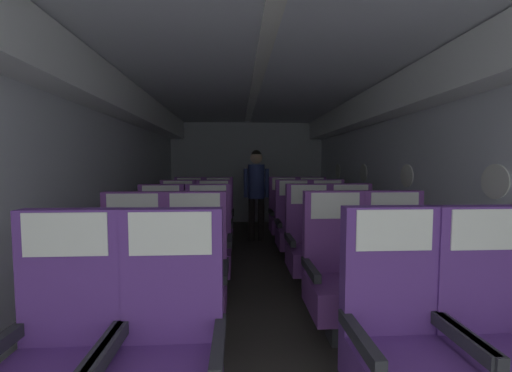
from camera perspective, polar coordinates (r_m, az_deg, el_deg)
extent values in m
cube|color=#3D3833|center=(3.72, 0.28, -16.74)|extent=(3.65, 7.78, 0.02)
cube|color=silver|center=(3.79, -26.73, 0.87)|extent=(0.08, 7.38, 2.26)
cube|color=silver|center=(3.99, 25.87, 1.03)|extent=(0.08, 7.38, 2.26)
cube|color=silver|center=(3.61, 0.29, 19.25)|extent=(3.53, 7.38, 0.06)
cube|color=silver|center=(7.19, -1.59, 2.52)|extent=(3.53, 0.06, 2.26)
cube|color=white|center=(3.79, -24.36, 14.77)|extent=(0.31, 7.09, 0.36)
cube|color=white|center=(3.96, 23.73, 14.29)|extent=(0.31, 7.09, 0.36)
cube|color=white|center=(3.60, 0.29, 18.64)|extent=(0.12, 6.65, 0.02)
cylinder|color=white|center=(2.94, 36.87, 0.64)|extent=(0.01, 0.26, 0.26)
cylinder|color=white|center=(3.96, 25.32, 1.68)|extent=(0.01, 0.26, 0.26)
cylinder|color=white|center=(5.08, 18.65, 2.25)|extent=(0.01, 0.26, 0.26)
cylinder|color=white|center=(6.23, 14.42, 2.60)|extent=(0.01, 0.26, 0.26)
cube|color=#5B3384|center=(1.79, -29.94, -13.78)|extent=(0.47, 0.09, 0.64)
cube|color=#28282D|center=(1.61, -25.43, -24.52)|extent=(0.05, 0.43, 0.06)
cube|color=silver|center=(1.69, -30.95, -7.46)|extent=(0.38, 0.01, 0.20)
cube|color=#5B3384|center=(1.63, -14.53, -15.09)|extent=(0.47, 0.09, 0.64)
cube|color=#28282D|center=(1.51, -6.71, -26.25)|extent=(0.05, 0.43, 0.06)
cube|color=#28282D|center=(1.60, -24.76, -24.75)|extent=(0.05, 0.43, 0.06)
cube|color=silver|center=(1.53, -15.04, -8.23)|extent=(0.38, 0.01, 0.20)
cube|color=#5B3384|center=(2.01, 34.96, -11.98)|extent=(0.47, 0.09, 0.64)
cube|color=#28282D|center=(1.81, 33.06, -21.52)|extent=(0.05, 0.43, 0.06)
cube|color=silver|center=(1.93, 36.13, -6.31)|extent=(0.38, 0.01, 0.20)
cube|color=#5B3384|center=(1.78, 22.56, -13.61)|extent=(0.47, 0.09, 0.64)
cube|color=#28282D|center=(1.81, 32.43, -21.49)|extent=(0.05, 0.43, 0.06)
cube|color=#28282D|center=(1.61, 17.99, -24.38)|extent=(0.05, 0.43, 0.06)
cube|color=silver|center=(1.69, 23.50, -7.26)|extent=(0.38, 0.01, 0.20)
cube|color=#38383D|center=(2.66, -21.85, -22.92)|extent=(0.17, 0.18, 0.23)
cube|color=#753D8E|center=(2.57, -21.98, -18.38)|extent=(0.47, 0.51, 0.23)
cube|color=#753D8E|center=(2.63, -20.75, -7.91)|extent=(0.47, 0.09, 0.64)
cube|color=#28282D|center=(2.44, -16.92, -14.38)|extent=(0.05, 0.43, 0.06)
cube|color=#28282D|center=(2.58, -26.99, -13.62)|extent=(0.05, 0.43, 0.06)
cube|color=silver|center=(2.55, -21.20, -3.52)|extent=(0.38, 0.01, 0.20)
cube|color=#38383D|center=(2.56, -11.08, -23.79)|extent=(0.17, 0.18, 0.23)
cube|color=#753D8E|center=(2.46, -11.15, -19.11)|extent=(0.47, 0.51, 0.23)
cube|color=#753D8E|center=(2.53, -10.63, -8.18)|extent=(0.47, 0.09, 0.64)
cube|color=#28282D|center=(2.37, -5.65, -14.72)|extent=(0.05, 0.43, 0.06)
cube|color=#28282D|center=(2.43, -16.65, -14.39)|extent=(0.05, 0.43, 0.06)
cube|color=silver|center=(2.45, -10.84, -3.62)|extent=(0.38, 0.01, 0.20)
cube|color=#38383D|center=(2.80, 24.61, -21.53)|extent=(0.17, 0.18, 0.23)
cube|color=#753D8E|center=(2.71, 24.75, -17.19)|extent=(0.47, 0.51, 0.23)
cube|color=#753D8E|center=(2.78, 22.96, -7.36)|extent=(0.47, 0.09, 0.64)
cube|color=#28282D|center=(2.76, 29.10, -12.52)|extent=(0.05, 0.43, 0.06)
cube|color=#28282D|center=(2.55, 20.30, -13.59)|extent=(0.05, 0.43, 0.06)
cube|color=silver|center=(2.70, 23.54, -3.18)|extent=(0.38, 0.01, 0.20)
cube|color=#38383D|center=(2.64, 14.76, -22.98)|extent=(0.17, 0.18, 0.23)
cube|color=#753D8E|center=(2.54, 14.86, -18.41)|extent=(0.47, 0.51, 0.23)
cube|color=#753D8E|center=(2.61, 13.57, -7.86)|extent=(0.47, 0.09, 0.64)
cube|color=#28282D|center=(2.55, 19.88, -13.59)|extent=(0.05, 0.43, 0.06)
cube|color=#28282D|center=(2.42, 9.70, -14.41)|extent=(0.05, 0.43, 0.06)
cube|color=silver|center=(2.53, 13.98, -3.43)|extent=(0.38, 0.01, 0.20)
cube|color=#38383D|center=(3.47, -16.98, -16.31)|extent=(0.17, 0.18, 0.23)
cube|color=#753D8E|center=(3.40, -17.06, -12.71)|extent=(0.47, 0.51, 0.23)
cube|color=#753D8E|center=(3.50, -16.39, -4.92)|extent=(0.47, 0.09, 0.64)
cube|color=#28282D|center=(3.30, -13.28, -9.48)|extent=(0.05, 0.43, 0.06)
cube|color=#28282D|center=(3.40, -20.86, -9.21)|extent=(0.05, 0.43, 0.06)
cube|color=silver|center=(3.43, -16.64, -1.58)|extent=(0.38, 0.01, 0.20)
cube|color=#38383D|center=(3.39, -8.65, -16.66)|extent=(0.17, 0.18, 0.23)
cube|color=#753D8E|center=(3.32, -8.69, -12.98)|extent=(0.47, 0.51, 0.23)
cube|color=#753D8E|center=(3.42, -8.44, -5.00)|extent=(0.47, 0.09, 0.64)
cube|color=#28282D|center=(3.25, -4.72, -9.58)|extent=(0.05, 0.43, 0.06)
cube|color=#28282D|center=(3.29, -12.69, -9.49)|extent=(0.05, 0.43, 0.06)
cube|color=silver|center=(3.35, -8.55, -1.58)|extent=(0.38, 0.01, 0.20)
cube|color=#38383D|center=(3.60, 17.21, -15.56)|extent=(0.17, 0.18, 0.23)
cube|color=#753D8E|center=(3.53, 17.29, -12.08)|extent=(0.47, 0.51, 0.23)
cube|color=#753D8E|center=(3.63, 16.26, -4.61)|extent=(0.47, 0.09, 0.64)
cube|color=#28282D|center=(3.56, 20.79, -8.62)|extent=(0.05, 0.43, 0.06)
cube|color=#28282D|center=(3.41, 13.77, -9.06)|extent=(0.05, 0.43, 0.06)
cube|color=silver|center=(3.56, 16.59, -1.38)|extent=(0.38, 0.01, 0.20)
cube|color=#38383D|center=(3.45, 9.85, -16.28)|extent=(0.17, 0.18, 0.23)
cube|color=#753D8E|center=(3.38, 9.89, -12.67)|extent=(0.47, 0.51, 0.23)
cube|color=#753D8E|center=(3.49, 9.19, -4.85)|extent=(0.47, 0.09, 0.64)
cube|color=#28282D|center=(3.39, 13.69, -9.13)|extent=(0.05, 0.43, 0.06)
cube|color=#28282D|center=(3.28, 6.06, -9.45)|extent=(0.05, 0.43, 0.06)
cube|color=silver|center=(3.41, 9.41, -1.49)|extent=(0.38, 0.01, 0.20)
cube|color=#38383D|center=(4.33, -13.99, -12.13)|extent=(0.17, 0.18, 0.23)
cube|color=#753D8E|center=(4.28, -14.04, -9.20)|extent=(0.47, 0.51, 0.23)
cube|color=#753D8E|center=(4.40, -13.62, -3.09)|extent=(0.47, 0.09, 0.64)
cube|color=#28282D|center=(4.20, -11.04, -6.56)|extent=(0.05, 0.43, 0.06)
cube|color=#28282D|center=(4.28, -17.06, -6.46)|extent=(0.05, 0.43, 0.06)
cube|color=silver|center=(4.34, -13.79, -0.41)|extent=(0.38, 0.01, 0.20)
cube|color=#38383D|center=(4.26, -7.58, -12.34)|extent=(0.17, 0.18, 0.23)
cube|color=#753D8E|center=(4.20, -7.61, -9.36)|extent=(0.47, 0.51, 0.23)
cube|color=#753D8E|center=(4.33, -7.45, -3.13)|extent=(0.47, 0.09, 0.64)
cube|color=#28282D|center=(4.15, -4.51, -6.63)|extent=(0.05, 0.43, 0.06)
cube|color=#28282D|center=(4.18, -10.73, -6.60)|extent=(0.05, 0.43, 0.06)
cube|color=silver|center=(4.26, -7.53, -0.41)|extent=(0.38, 0.01, 0.20)
cube|color=#38383D|center=(4.43, 13.07, -11.76)|extent=(0.17, 0.18, 0.23)
cube|color=#753D8E|center=(4.37, 13.12, -8.90)|extent=(0.47, 0.51, 0.23)
cube|color=#753D8E|center=(4.50, 12.44, -2.93)|extent=(0.47, 0.09, 0.64)
cube|color=#28282D|center=(4.40, 15.99, -6.16)|extent=(0.05, 0.43, 0.06)
cube|color=#28282D|center=(4.27, 10.25, -6.37)|extent=(0.05, 0.43, 0.06)
cube|color=silver|center=(4.43, 12.66, -0.31)|extent=(0.38, 0.01, 0.20)
cube|color=#38383D|center=(4.31, 6.98, -12.13)|extent=(0.17, 0.18, 0.23)
cube|color=#753D8E|center=(4.25, 7.00, -9.19)|extent=(0.47, 0.51, 0.23)
cube|color=#753D8E|center=(4.38, 6.56, -3.04)|extent=(0.47, 0.09, 0.64)
cube|color=#28282D|center=(4.26, 10.03, -6.41)|extent=(0.05, 0.43, 0.06)
cube|color=#28282D|center=(4.18, 3.97, -6.56)|extent=(0.05, 0.43, 0.06)
cube|color=silver|center=(4.31, 6.69, -0.35)|extent=(0.38, 0.01, 0.20)
cube|color=#38383D|center=(5.20, -12.01, -9.38)|extent=(0.17, 0.18, 0.23)
cube|color=#753D8E|center=(5.16, -12.05, -6.92)|extent=(0.47, 0.51, 0.23)
cube|color=#753D8E|center=(5.30, -11.77, -1.89)|extent=(0.47, 0.09, 0.64)
cube|color=#28282D|center=(5.09, -9.57, -4.70)|extent=(0.05, 0.43, 0.06)
cube|color=#28282D|center=(5.16, -14.56, -4.66)|extent=(0.05, 0.43, 0.06)
cube|color=silver|center=(5.24, -11.88, 0.34)|extent=(0.38, 0.01, 0.20)
cube|color=#38383D|center=(5.16, -6.76, -9.44)|extent=(0.17, 0.18, 0.23)
cube|color=#753D8E|center=(5.11, -6.78, -6.96)|extent=(0.47, 0.51, 0.23)
cube|color=#753D8E|center=(5.26, -6.69, -1.89)|extent=(0.47, 0.09, 0.64)
cube|color=#28282D|center=(5.07, -4.25, -4.70)|extent=(0.05, 0.43, 0.06)
cube|color=#28282D|center=(5.10, -9.34, -4.70)|extent=(0.05, 0.43, 0.06)
cube|color=silver|center=(5.19, -6.74, 0.36)|extent=(0.38, 0.01, 0.20)
cube|color=#38383D|center=(5.28, 10.29, -9.18)|extent=(0.17, 0.18, 0.23)
cube|color=#753D8E|center=(5.23, 10.33, -6.75)|extent=(0.47, 0.51, 0.23)
cube|color=#753D8E|center=(5.37, 9.85, -1.79)|extent=(0.47, 0.09, 0.64)
cube|color=#28282D|center=(5.25, 12.75, -4.48)|extent=(0.05, 0.43, 0.06)
cube|color=#28282D|center=(5.15, 7.91, -4.60)|extent=(0.05, 0.43, 0.06)
cube|color=silver|center=(5.31, 10.00, 0.41)|extent=(0.38, 0.01, 0.20)
cube|color=#38383D|center=(5.19, 5.18, -9.35)|extent=(0.17, 0.18, 0.23)
cube|color=#753D8E|center=(5.14, 5.20, -6.89)|extent=(0.47, 0.51, 0.23)
cube|color=#753D8E|center=(5.28, 4.89, -1.84)|extent=(0.47, 0.09, 0.64)
cube|color=#28282D|center=(5.14, 7.70, -4.60)|extent=(0.05, 0.43, 0.06)
cube|color=#28282D|center=(5.08, 2.69, -4.68)|extent=(0.05, 0.43, 0.06)
cube|color=silver|center=(5.22, 4.98, 0.39)|extent=(0.38, 0.01, 0.20)
cylinder|color=black|center=(5.46, -0.78, -5.98)|extent=(0.11, 0.11, 0.73)
cylinder|color=black|center=(5.47, 0.90, -5.96)|extent=(0.11, 0.11, 0.73)
cylinder|color=navy|center=(5.39, 0.06, 0.84)|extent=(0.28, 0.28, 0.57)
cylinder|color=navy|center=(5.39, -1.85, 0.53)|extent=(0.07, 0.07, 0.48)
cylinder|color=navy|center=(5.41, 1.97, 0.54)|extent=(0.07, 0.07, 0.48)
sphere|color=tan|center=(5.39, 0.06, 5.08)|extent=(0.21, 0.21, 0.21)
sphere|color=black|center=(5.39, 0.06, 5.52)|extent=(0.18, 0.18, 0.18)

